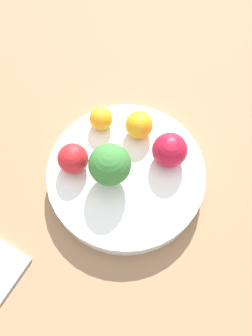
{
  "coord_description": "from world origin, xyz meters",
  "views": [
    {
      "loc": [
        -0.11,
        0.17,
        0.51
      ],
      "look_at": [
        0.0,
        0.0,
        0.06
      ],
      "focal_mm": 35.0,
      "sensor_mm": 36.0,
      "label": 1
    }
  ],
  "objects_px": {
    "orange_front": "(139,125)",
    "orange_back": "(101,119)",
    "apple_red": "(170,150)",
    "bowl": "(126,175)",
    "broccoli": "(110,165)",
    "apple_green": "(73,159)"
  },
  "relations": [
    {
      "from": "apple_red",
      "to": "apple_green",
      "type": "xyz_separation_m",
      "value": [
        0.11,
        0.09,
        -0.0
      ]
    },
    {
      "from": "broccoli",
      "to": "orange_back",
      "type": "height_order",
      "value": "broccoli"
    },
    {
      "from": "bowl",
      "to": "broccoli",
      "type": "xyz_separation_m",
      "value": [
        0.01,
        0.02,
        0.06
      ]
    },
    {
      "from": "apple_red",
      "to": "bowl",
      "type": "bearing_deg",
      "value": 52.14
    },
    {
      "from": "apple_red",
      "to": "orange_front",
      "type": "xyz_separation_m",
      "value": [
        0.06,
        -0.01,
        -0.0
      ]
    },
    {
      "from": "bowl",
      "to": "orange_back",
      "type": "height_order",
      "value": "orange_back"
    },
    {
      "from": "broccoli",
      "to": "apple_green",
      "type": "xyz_separation_m",
      "value": [
        0.06,
        0.02,
        -0.02
      ]
    },
    {
      "from": "apple_red",
      "to": "orange_back",
      "type": "xyz_separation_m",
      "value": [
        0.12,
        0.01,
        -0.01
      ]
    },
    {
      "from": "broccoli",
      "to": "orange_front",
      "type": "relative_size",
      "value": 1.68
    },
    {
      "from": "orange_back",
      "to": "bowl",
      "type": "bearing_deg",
      "value": 149.47
    },
    {
      "from": "bowl",
      "to": "orange_back",
      "type": "relative_size",
      "value": 6.55
    },
    {
      "from": "bowl",
      "to": "apple_red",
      "type": "height_order",
      "value": "apple_red"
    },
    {
      "from": "apple_red",
      "to": "orange_back",
      "type": "relative_size",
      "value": 1.42
    },
    {
      "from": "orange_front",
      "to": "broccoli",
      "type": "bearing_deg",
      "value": 94.8
    },
    {
      "from": "apple_green",
      "to": "orange_front",
      "type": "distance_m",
      "value": 0.12
    },
    {
      "from": "apple_red",
      "to": "apple_green",
      "type": "height_order",
      "value": "apple_red"
    },
    {
      "from": "orange_front",
      "to": "orange_back",
      "type": "bearing_deg",
      "value": 21.12
    },
    {
      "from": "bowl",
      "to": "orange_front",
      "type": "relative_size",
      "value": 5.61
    },
    {
      "from": "apple_green",
      "to": "bowl",
      "type": "bearing_deg",
      "value": -153.02
    },
    {
      "from": "orange_front",
      "to": "bowl",
      "type": "bearing_deg",
      "value": 107.19
    },
    {
      "from": "bowl",
      "to": "orange_back",
      "type": "bearing_deg",
      "value": -30.53
    },
    {
      "from": "apple_red",
      "to": "apple_green",
      "type": "distance_m",
      "value": 0.14
    }
  ]
}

